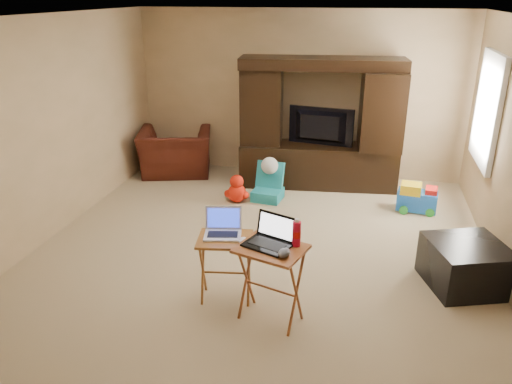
% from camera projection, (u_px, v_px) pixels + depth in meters
% --- Properties ---
extents(floor, '(5.50, 5.50, 0.00)m').
position_uv_depth(floor, '(260.00, 251.00, 5.62)').
color(floor, '#CBB08C').
rests_on(floor, ground).
extents(ceiling, '(5.50, 5.50, 0.00)m').
position_uv_depth(ceiling, '(261.00, 17.00, 4.68)').
color(ceiling, silver).
rests_on(ceiling, ground).
extents(wall_back, '(5.00, 0.00, 5.00)m').
position_uv_depth(wall_back, '(299.00, 95.00, 7.63)').
color(wall_back, tan).
rests_on(wall_back, ground).
extents(wall_front, '(5.00, 0.00, 5.00)m').
position_uv_depth(wall_front, '(151.00, 288.00, 2.66)').
color(wall_front, tan).
rests_on(wall_front, ground).
extents(wall_left, '(0.00, 5.50, 5.50)m').
position_uv_depth(wall_left, '(45.00, 131.00, 5.66)').
color(wall_left, tan).
rests_on(wall_left, ground).
extents(window_pane, '(0.00, 1.20, 1.20)m').
position_uv_depth(window_pane, '(489.00, 110.00, 5.98)').
color(window_pane, white).
rests_on(window_pane, ground).
extents(window_frame, '(0.06, 1.14, 1.34)m').
position_uv_depth(window_frame, '(488.00, 110.00, 5.99)').
color(window_frame, white).
rests_on(window_frame, ground).
extents(entertainment_center, '(2.34, 0.82, 1.88)m').
position_uv_depth(entertainment_center, '(320.00, 124.00, 7.20)').
color(entertainment_center, black).
rests_on(entertainment_center, floor).
extents(television, '(0.96, 0.27, 0.55)m').
position_uv_depth(television, '(319.00, 127.00, 7.17)').
color(television, black).
rests_on(television, entertainment_center).
extents(recliner, '(1.32, 1.22, 0.71)m').
position_uv_depth(recliner, '(176.00, 152.00, 7.89)').
color(recliner, '#40150D').
rests_on(recliner, floor).
extents(child_rocker, '(0.44, 0.49, 0.52)m').
position_uv_depth(child_rocker, '(268.00, 182.00, 6.92)').
color(child_rocker, teal).
rests_on(child_rocker, floor).
extents(plush_toy, '(0.36, 0.30, 0.40)m').
position_uv_depth(plush_toy, '(237.00, 188.00, 6.86)').
color(plush_toy, red).
rests_on(plush_toy, floor).
extents(push_toy, '(0.56, 0.43, 0.39)m').
position_uv_depth(push_toy, '(417.00, 197.00, 6.58)').
color(push_toy, blue).
rests_on(push_toy, floor).
extents(ottoman, '(0.90, 0.90, 0.45)m').
position_uv_depth(ottoman, '(466.00, 265.00, 4.89)').
color(ottoman, black).
rests_on(ottoman, floor).
extents(tray_table_left, '(0.55, 0.47, 0.64)m').
position_uv_depth(tray_table_left, '(226.00, 269.00, 4.65)').
color(tray_table_left, '#925E23').
rests_on(tray_table_left, floor).
extents(tray_table_right, '(0.66, 0.59, 0.72)m').
position_uv_depth(tray_table_right, '(271.00, 284.00, 4.33)').
color(tray_table_right, '#A04F26').
rests_on(tray_table_right, floor).
extents(laptop_left, '(0.38, 0.34, 0.24)m').
position_uv_depth(laptop_left, '(222.00, 224.00, 4.51)').
color(laptop_left, silver).
rests_on(laptop_left, tray_table_left).
extents(laptop_right, '(0.46, 0.42, 0.24)m').
position_uv_depth(laptop_right, '(267.00, 233.00, 4.18)').
color(laptop_right, black).
rests_on(laptop_right, tray_table_right).
extents(mouse_left, '(0.11, 0.14, 0.05)m').
position_uv_depth(mouse_left, '(243.00, 241.00, 4.41)').
color(mouse_left, white).
rests_on(mouse_left, tray_table_left).
extents(mouse_right, '(0.12, 0.16, 0.06)m').
position_uv_depth(mouse_right, '(284.00, 253.00, 4.05)').
color(mouse_right, '#3C3C41').
rests_on(mouse_right, tray_table_right).
extents(water_bottle, '(0.07, 0.07, 0.22)m').
position_uv_depth(water_bottle, '(297.00, 234.00, 4.19)').
color(water_bottle, red).
rests_on(water_bottle, tray_table_right).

